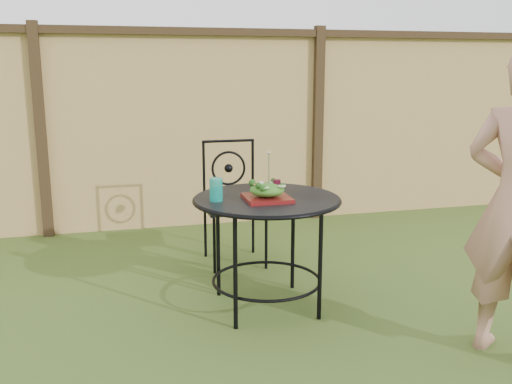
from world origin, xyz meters
TOP-DOWN VIEW (x-y plane):
  - ground at (0.00, 0.00)m, footprint 60.00×60.00m
  - fence at (-0.00, 2.19)m, footprint 8.00×0.12m
  - patio_table at (0.20, 0.12)m, footprint 0.92×0.92m
  - patio_chair at (0.19, 1.06)m, footprint 0.46×0.46m
  - salad_plate at (0.18, 0.05)m, footprint 0.27×0.27m
  - salad at (0.18, 0.05)m, footprint 0.21×0.21m
  - fork at (0.19, 0.05)m, footprint 0.01×0.01m
  - drinking_glass at (-0.12, 0.10)m, footprint 0.08×0.08m

SIDE VIEW (x-z plane):
  - ground at x=0.00m, z-range 0.00..0.00m
  - patio_chair at x=0.19m, z-range 0.03..0.98m
  - patio_table at x=0.20m, z-range 0.22..0.95m
  - salad_plate at x=0.18m, z-range 0.72..0.75m
  - salad at x=0.18m, z-range 0.75..0.83m
  - drinking_glass at x=-0.12m, z-range 0.72..0.86m
  - fork at x=0.19m, z-range 0.83..1.01m
  - fence at x=0.00m, z-range 0.00..1.90m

